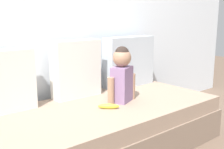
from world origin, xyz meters
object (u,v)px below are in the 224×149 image
object	(u,v)px
toddler	(122,74)
banana	(109,106)
couch	(102,129)
throw_pillow_center	(76,69)
throw_pillow_left	(3,81)
throw_pillow_right	(129,61)

from	to	relation	value
toddler	banana	world-z (taller)	toddler
couch	throw_pillow_center	world-z (taller)	throw_pillow_center
throw_pillow_left	banana	bearing A→B (deg)	-34.80
throw_pillow_left	throw_pillow_center	size ratio (longest dim) A/B	0.93
throw_pillow_left	throw_pillow_right	world-z (taller)	throw_pillow_right
throw_pillow_right	toddler	distance (m)	0.57
couch	toddler	distance (m)	0.49
throw_pillow_center	toddler	bearing A→B (deg)	-60.12
throw_pillow_right	throw_pillow_left	bearing A→B (deg)	180.00
throw_pillow_left	couch	bearing A→B (deg)	-30.07
banana	throw_pillow_right	bearing A→B (deg)	35.38
throw_pillow_right	couch	bearing A→B (deg)	-149.93
couch	banana	size ratio (longest dim) A/B	12.24
throw_pillow_right	toddler	bearing A→B (deg)	-138.67
throw_pillow_left	banana	size ratio (longest dim) A/B	2.80
couch	throw_pillow_center	size ratio (longest dim) A/B	4.05
couch	throw_pillow_right	xyz separation A→B (m)	(0.64, 0.37, 0.45)
throw_pillow_center	banana	distance (m)	0.51
throw_pillow_left	throw_pillow_center	distance (m)	0.65
throw_pillow_center	throw_pillow_right	bearing A→B (deg)	0.00
throw_pillow_center	toddler	distance (m)	0.43
throw_pillow_center	throw_pillow_left	bearing A→B (deg)	180.00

